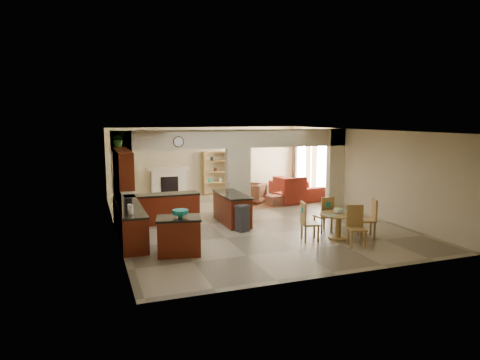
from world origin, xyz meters
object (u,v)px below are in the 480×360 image
object	(u,v)px
dining_table	(338,222)
sofa	(297,187)
armchair	(253,193)
kitchen_island	(179,236)

from	to	relation	value
dining_table	sofa	world-z (taller)	sofa
dining_table	armchair	xyz separation A→B (m)	(-0.31, 5.30, -0.09)
sofa	armchair	distance (m)	2.19
dining_table	sofa	xyz separation A→B (m)	(1.82, 5.85, -0.08)
dining_table	armchair	world-z (taller)	armchair
kitchen_island	sofa	world-z (taller)	kitchen_island
dining_table	sofa	size ratio (longest dim) A/B	0.38
dining_table	sofa	bearing A→B (deg)	72.72
dining_table	sofa	distance (m)	6.12
dining_table	armchair	bearing A→B (deg)	93.30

